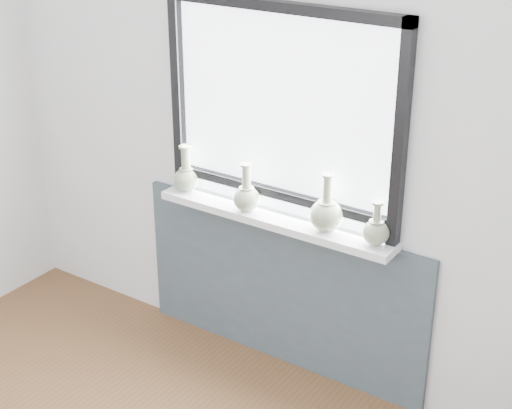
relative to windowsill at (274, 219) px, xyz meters
The scene contains 8 objects.
back_wall 0.43m from the windowsill, 90.00° to the left, with size 3.60×0.02×2.60m, color silver.
apron_panel 0.46m from the windowsill, 90.00° to the left, with size 1.70×0.03×0.86m, color #3E4E58.
windowsill is the anchor object (origin of this frame).
window 0.56m from the windowsill, 90.00° to the left, with size 1.30×0.06×1.05m.
vase_a 0.57m from the windowsill, behind, with size 0.14×0.14×0.25m.
vase_b 0.18m from the windowsill, behind, with size 0.14×0.14×0.25m.
vase_c 0.32m from the windowsill, ahead, with size 0.17×0.17×0.29m.
vase_d 0.57m from the windowsill, ahead, with size 0.13×0.13×0.21m.
Camera 1 is at (1.90, -1.29, 2.58)m, focal length 55.00 mm.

